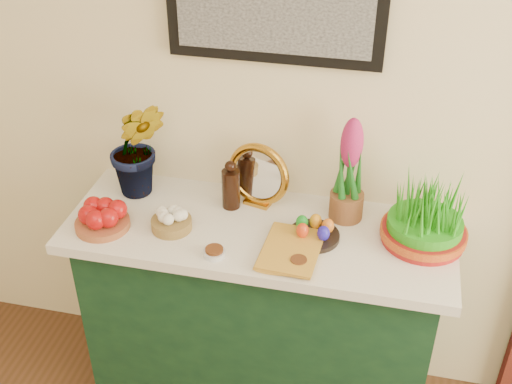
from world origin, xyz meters
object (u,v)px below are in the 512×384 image
mirror (258,175)px  wheatgrass_sabzeh (426,216)px  sideboard (259,319)px  hyacinth_green (136,133)px  book (263,245)px

mirror → wheatgrass_sabzeh: bearing=-9.6°
mirror → sideboard: bearing=-76.3°
hyacinth_green → book: (0.53, -0.24, -0.24)m
mirror → wheatgrass_sabzeh: 0.62m
sideboard → mirror: 0.60m
mirror → book: mirror is taller
mirror → book: size_ratio=0.98×
hyacinth_green → mirror: size_ratio=2.07×
hyacinth_green → book: size_ratio=2.03×
hyacinth_green → wheatgrass_sabzeh: (1.07, -0.07, -0.16)m
mirror → book: 0.30m
sideboard → hyacinth_green: (-0.49, 0.12, 0.73)m
mirror → book: bearing=-73.9°
wheatgrass_sabzeh → sideboard: bearing=-175.6°
hyacinth_green → wheatgrass_sabzeh: bearing=-16.5°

